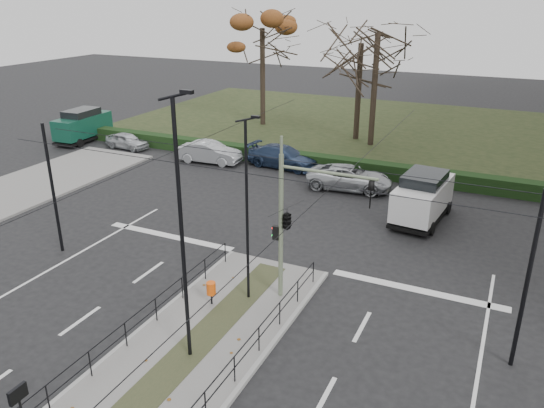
{
  "coord_description": "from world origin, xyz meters",
  "views": [
    {
      "loc": [
        8.56,
        -13.84,
        11.05
      ],
      "look_at": [
        -0.89,
        6.33,
        2.23
      ],
      "focal_mm": 35.0,
      "sensor_mm": 36.0,
      "label": 1
    }
  ],
  "objects": [
    {
      "name": "ground",
      "position": [
        0.0,
        0.0,
        0.0
      ],
      "size": [
        140.0,
        140.0,
        0.0
      ],
      "primitive_type": "plane",
      "color": "black",
      "rests_on": "ground"
    },
    {
      "name": "median_island",
      "position": [
        0.0,
        -2.5,
        0.07
      ],
      "size": [
        4.4,
        15.0,
        0.14
      ],
      "primitive_type": "cube",
      "color": "slate",
      "rests_on": "ground"
    },
    {
      "name": "park",
      "position": [
        -6.0,
        32.0,
        0.05
      ],
      "size": [
        38.0,
        26.0,
        0.1
      ],
      "primitive_type": "cube",
      "color": "black",
      "rests_on": "ground"
    },
    {
      "name": "hedge",
      "position": [
        -6.0,
        18.6,
        0.5
      ],
      "size": [
        38.0,
        1.0,
        1.0
      ],
      "primitive_type": "cube",
      "color": "black",
      "rests_on": "ground"
    },
    {
      "name": "median_railing",
      "position": [
        0.0,
        -2.6,
        0.98
      ],
      "size": [
        4.14,
        13.24,
        0.92
      ],
      "color": "black",
      "rests_on": "median_island"
    },
    {
      "name": "catenary",
      "position": [
        0.0,
        1.62,
        3.42
      ],
      "size": [
        20.0,
        34.0,
        6.0
      ],
      "color": "black",
      "rests_on": "ground"
    },
    {
      "name": "traffic_light",
      "position": [
        1.59,
        2.53,
        3.45
      ],
      "size": [
        3.87,
        2.22,
        5.69
      ],
      "color": "slate",
      "rests_on": "median_island"
    },
    {
      "name": "litter_bin",
      "position": [
        -0.84,
        0.83,
        0.79
      ],
      "size": [
        0.36,
        0.36,
        0.91
      ],
      "color": "black",
      "rests_on": "median_island"
    },
    {
      "name": "info_panel",
      "position": [
        -1.51,
        -7.1,
        1.7
      ],
      "size": [
        0.11,
        0.52,
        1.98
      ],
      "color": "black",
      "rests_on": "median_island"
    },
    {
      "name": "streetlamp_median_near",
      "position": [
        0.12,
        -2.08,
        4.5
      ],
      "size": [
        0.72,
        0.15,
        8.58
      ],
      "color": "black",
      "rests_on": "median_island"
    },
    {
      "name": "streetlamp_median_far",
      "position": [
        0.23,
        1.84,
        3.77
      ],
      "size": [
        0.6,
        0.12,
        7.14
      ],
      "color": "black",
      "rests_on": "median_island"
    },
    {
      "name": "parked_car_first",
      "position": [
        -18.28,
        17.24,
        0.61
      ],
      "size": [
        3.68,
        1.72,
        1.22
      ],
      "primitive_type": "imported",
      "rotation": [
        0.0,
        0.0,
        1.49
      ],
      "color": "#AFB3B7",
      "rests_on": "ground"
    },
    {
      "name": "parked_car_second",
      "position": [
        -10.63,
        16.78,
        0.75
      ],
      "size": [
        4.65,
        1.96,
        1.49
      ],
      "primitive_type": "imported",
      "rotation": [
        0.0,
        0.0,
        1.66
      ],
      "color": "#AFB3B7",
      "rests_on": "ground"
    },
    {
      "name": "parked_car_third",
      "position": [
        -5.51,
        18.0,
        0.74
      ],
      "size": [
        5.28,
        2.53,
        1.48
      ],
      "primitive_type": "imported",
      "rotation": [
        0.0,
        0.0,
        1.48
      ],
      "color": "#21314E",
      "rests_on": "ground"
    },
    {
      "name": "parked_car_fourth",
      "position": [
        -0.09,
        15.72,
        0.71
      ],
      "size": [
        5.37,
        2.94,
        1.43
      ],
      "primitive_type": "imported",
      "rotation": [
        0.0,
        0.0,
        1.69
      ],
      "color": "#AFB3B7",
      "rests_on": "ground"
    },
    {
      "name": "white_van",
      "position": [
        4.76,
        12.71,
        1.33
      ],
      "size": [
        2.62,
        5.08,
        2.57
      ],
      "color": "silver",
      "rests_on": "ground"
    },
    {
      "name": "green_van",
      "position": [
        -22.91,
        17.55,
        1.33
      ],
      "size": [
        2.34,
        5.28,
        2.58
      ],
      "color": "#0D3A2B",
      "rests_on": "ground"
    },
    {
      "name": "rust_tree",
      "position": [
        -12.28,
        28.7,
        8.38
      ],
      "size": [
        7.73,
        7.73,
        10.91
      ],
      "color": "black",
      "rests_on": "park"
    },
    {
      "name": "bare_tree_center",
      "position": [
        -3.15,
        27.28,
        7.04
      ],
      "size": [
        7.46,
        7.46,
        9.94
      ],
      "color": "black",
      "rests_on": "park"
    },
    {
      "name": "bare_tree_near",
      "position": [
        -1.56,
        25.96,
        7.87
      ],
      "size": [
        6.56,
        6.56,
        11.15
      ],
      "color": "black",
      "rests_on": "park"
    }
  ]
}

